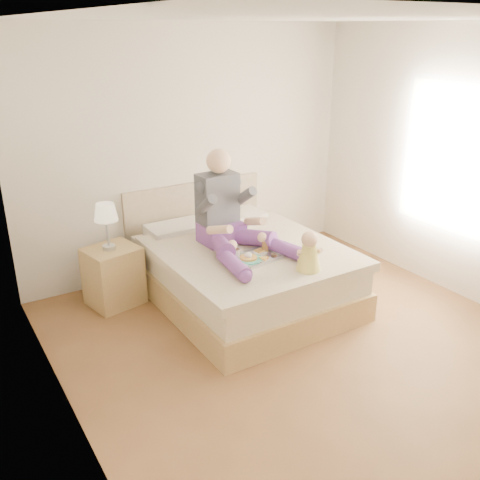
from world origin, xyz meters
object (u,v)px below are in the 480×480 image
adult (229,219)px  tray (255,256)px  baby (309,254)px  bed (239,268)px  nightstand (114,276)px

adult → tray: size_ratio=2.53×
tray → baby: size_ratio=1.27×
bed → tray: size_ratio=4.67×
nightstand → tray: bearing=-53.9°
bed → adult: size_ratio=1.84×
adult → nightstand: bearing=148.1°
tray → baby: (0.27, -0.45, 0.12)m
bed → tray: 0.54m
bed → nightstand: bed is taller
bed → adult: adult is taller
nightstand → baby: (1.34, -1.42, 0.46)m
bed → adult: (-0.14, -0.03, 0.58)m
bed → tray: bed is taller
bed → baby: 1.00m
tray → nightstand: bearing=128.8°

